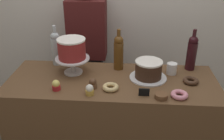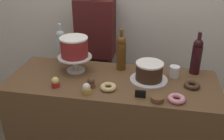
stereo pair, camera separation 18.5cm
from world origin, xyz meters
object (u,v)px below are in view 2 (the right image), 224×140
Objects in this scene: wine_bottle_dark_red at (197,56)px; cupcake_vanilla at (87,89)px; cake_stand_pedestal at (75,61)px; cupcake_lemon at (55,82)px; donut_pink at (177,99)px; donut_chocolate at (192,85)px; cookie_stack at (157,99)px; white_layer_cake at (74,47)px; wine_bottle_amber at (121,52)px; coffee_cup_ceramic at (174,72)px; wine_bottle_clear at (61,45)px; chocolate_round_cake at (149,71)px; price_sign_chalkboard at (140,94)px; donut_glazed at (108,87)px; cupcake_chocolate at (91,83)px; barista_figure at (96,56)px.

wine_bottle_dark_red is 4.38× the size of cupcake_vanilla.
cupcake_lemon is (-0.06, -0.26, -0.05)m from cake_stand_pedestal.
donut_chocolate is at bearing 60.84° from donut_pink.
white_layer_cake is at bearing 153.68° from cookie_stack.
wine_bottle_amber is 4.38× the size of cupcake_vanilla.
coffee_cup_ceramic reaches higher than cookie_stack.
wine_bottle_clear is at bearing 166.83° from donut_chocolate.
chocolate_round_cake reaches higher than donut_chocolate.
price_sign_chalkboard is at bearing -99.07° from chocolate_round_cake.
price_sign_chalkboard is at bearing 2.21° from cupcake_vanilla.
white_layer_cake is 2.49× the size of cookie_stack.
donut_glazed is at bearing 172.00° from donut_pink.
cookie_stack is 0.38m from coffee_cup_ceramic.
wine_bottle_clear reaches higher than cupcake_chocolate.
wine_bottle_dark_red is at bearing 48.68° from price_sign_chalkboard.
white_layer_cake is at bearing 77.10° from cupcake_lemon.
cupcake_chocolate is 0.66× the size of donut_pink.
donut_glazed is (0.37, 0.03, -0.02)m from cupcake_lemon.
cupcake_lemon is (-0.24, -0.04, 0.00)m from cupcake_chocolate.
wine_bottle_amber is at bearing -55.71° from barista_figure.
wine_bottle_amber reaches higher than chocolate_round_cake.
donut_chocolate is 0.40m from price_sign_chalkboard.
cake_stand_pedestal is at bearing 77.10° from cupcake_lemon.
cookie_stack is at bearing -135.87° from donut_chocolate.
barista_figure reaches higher than cake_stand_pedestal.
cupcake_vanilla is 0.67m from coffee_cup_ceramic.
barista_figure reaches higher than donut_glazed.
donut_chocolate is (0.30, -0.05, -0.06)m from chocolate_round_cake.
cupcake_lemon is 0.85m from barista_figure.
wine_bottle_amber and wine_bottle_dark_red have the same top height.
cake_stand_pedestal is 3.09× the size of cookie_stack.
cupcake_lemon is at bearing 175.69° from cookie_stack.
wine_bottle_dark_red is 0.82m from cupcake_chocolate.
wine_bottle_dark_red is at bearing 26.28° from cupcake_chocolate.
donut_glazed is 1.00× the size of donut_pink.
cupcake_chocolate is 0.66× the size of donut_glazed.
donut_chocolate is at bearing 44.13° from cookie_stack.
cupcake_chocolate reaches higher than donut_glazed.
cupcake_vanilla is at bearing -148.91° from coffee_cup_ceramic.
cupcake_vanilla is 0.24m from cupcake_lemon.
wine_bottle_amber reaches higher than cupcake_chocolate.
wine_bottle_dark_red is (0.34, 0.18, 0.07)m from chocolate_round_cake.
cupcake_lemon is (-0.63, -0.22, -0.04)m from chocolate_round_cake.
white_layer_cake reaches higher than donut_chocolate.
donut_chocolate is at bearing -6.08° from white_layer_cake.
price_sign_chalkboard is at bearing 168.02° from cookie_stack.
chocolate_round_cake is 0.67m from cupcake_lemon.
wine_bottle_clear is 0.94m from cookie_stack.
donut_chocolate is 1.33× the size of cookie_stack.
cupcake_chocolate reaches higher than donut_chocolate.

